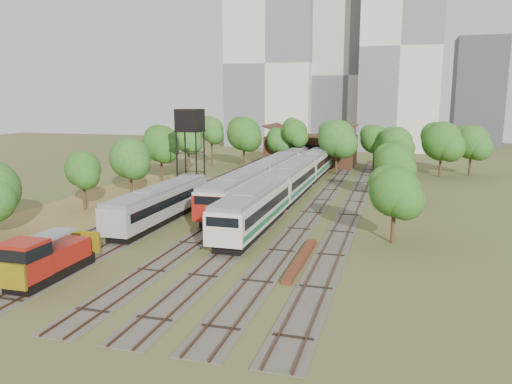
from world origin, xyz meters
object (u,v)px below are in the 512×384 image
(railcar_red_set, at_px, (258,181))
(water_tower, at_px, (190,122))
(shunter_locomotive, at_px, (43,259))
(railcar_green_set, at_px, (292,181))

(railcar_red_set, xyz_separation_m, water_tower, (-9.48, 0.82, 7.11))
(shunter_locomotive, height_order, water_tower, water_tower)
(railcar_red_set, distance_m, shunter_locomotive, 32.98)
(railcar_red_set, xyz_separation_m, railcar_green_set, (4.00, 1.61, -0.05))
(railcar_green_set, height_order, shunter_locomotive, railcar_green_set)
(railcar_green_set, xyz_separation_m, shunter_locomotive, (-10.00, -34.03, -0.54))
(railcar_green_set, distance_m, water_tower, 15.29)
(railcar_red_set, xyz_separation_m, shunter_locomotive, (-6.00, -32.42, -0.58))
(water_tower, bearing_deg, railcar_red_set, -4.97)
(railcar_red_set, relative_size, water_tower, 3.14)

